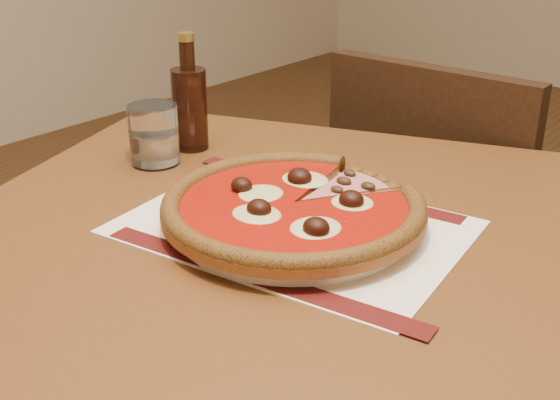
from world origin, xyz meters
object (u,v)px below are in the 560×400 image
at_px(chair_far, 441,235).
at_px(plate, 293,220).
at_px(pizza, 293,205).
at_px(table, 270,298).
at_px(water_glass, 154,135).
at_px(bottle, 190,105).

distance_m(chair_far, plate, 0.65).
bearing_deg(pizza, table, -141.68).
bearing_deg(table, water_glass, 168.26).
relative_size(chair_far, pizza, 2.65).
height_order(plate, bottle, bottle).
distance_m(plate, water_glass, 0.30).
bearing_deg(plate, chair_far, 97.93).
bearing_deg(table, chair_far, 95.56).
height_order(chair_far, pizza, chair_far).
xyz_separation_m(pizza, water_glass, (-0.30, 0.04, 0.01)).
relative_size(table, chair_far, 1.21).
relative_size(plate, bottle, 1.58).
bearing_deg(bottle, pizza, -21.58).
bearing_deg(water_glass, plate, -7.44).
height_order(table, plate, plate).
bearing_deg(plate, water_glass, 172.56).
relative_size(table, pizza, 3.21).
distance_m(chair_far, water_glass, 0.66).
relative_size(table, water_glass, 11.43).
height_order(pizza, bottle, bottle).
xyz_separation_m(chair_far, bottle, (-0.22, -0.46, 0.34)).
distance_m(table, bottle, 0.36).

